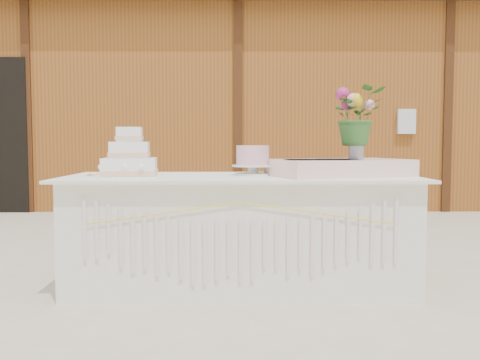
% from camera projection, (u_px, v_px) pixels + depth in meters
% --- Properties ---
extents(ground, '(80.00, 80.00, 0.00)m').
position_uv_depth(ground, '(240.00, 286.00, 3.73)').
color(ground, beige).
rests_on(ground, ground).
extents(barn, '(12.60, 4.60, 3.30)m').
position_uv_depth(barn, '(237.00, 105.00, 9.60)').
color(barn, brown).
rests_on(barn, ground).
extents(cake_table, '(2.40, 1.00, 0.77)m').
position_uv_depth(cake_table, '(240.00, 231.00, 3.70)').
color(cake_table, white).
rests_on(cake_table, ground).
extents(wedding_cake, '(0.41, 0.41, 0.34)m').
position_uv_depth(wedding_cake, '(130.00, 159.00, 3.70)').
color(wedding_cake, white).
rests_on(wedding_cake, cake_table).
extents(pink_cake_stand, '(0.29, 0.29, 0.21)m').
position_uv_depth(pink_cake_stand, '(253.00, 159.00, 3.72)').
color(pink_cake_stand, white).
rests_on(pink_cake_stand, cake_table).
extents(satin_runner, '(1.03, 0.80, 0.11)m').
position_uv_depth(satin_runner, '(340.00, 168.00, 3.66)').
color(satin_runner, '#FBCCCA').
rests_on(satin_runner, cake_table).
extents(flower_vase, '(0.10, 0.10, 0.14)m').
position_uv_depth(flower_vase, '(356.00, 149.00, 3.65)').
color(flower_vase, '#B7B7BC').
rests_on(flower_vase, satin_runner).
extents(bouquet, '(0.44, 0.41, 0.40)m').
position_uv_depth(bouquet, '(357.00, 109.00, 3.63)').
color(bouquet, '#336528').
rests_on(bouquet, flower_vase).
extents(loose_flowers, '(0.20, 0.33, 0.02)m').
position_uv_depth(loose_flowers, '(97.00, 174.00, 3.70)').
color(loose_flowers, pink).
rests_on(loose_flowers, cake_table).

